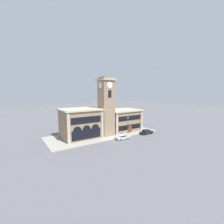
# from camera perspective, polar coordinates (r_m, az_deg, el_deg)

# --- Properties ---
(ground_plane) EXTENTS (300.00, 300.00, 0.00)m
(ground_plane) POSITION_cam_1_polar(r_m,az_deg,el_deg) (45.37, 1.39, -10.32)
(ground_plane) COLOR #56565B
(sidewalk_kerb) EXTENTS (36.49, 13.91, 0.15)m
(sidewalk_kerb) POSITION_cam_1_polar(r_m,az_deg,el_deg) (50.93, -3.21, -8.29)
(sidewalk_kerb) COLOR gray
(sidewalk_kerb) RESTS_ON ground_plane
(clock_tower) EXTENTS (4.80, 4.80, 19.80)m
(clock_tower) POSITION_cam_1_polar(r_m,az_deg,el_deg) (47.77, -2.19, 2.01)
(clock_tower) COLOR #897056
(clock_tower) RESTS_ON ground_plane
(town_hall_left_wing) EXTENTS (11.75, 9.47, 9.00)m
(town_hall_left_wing) POSITION_cam_1_polar(r_m,az_deg,el_deg) (46.94, -11.88, -4.18)
(town_hall_left_wing) COLOR #897056
(town_hall_left_wing) RESTS_ON ground_plane
(town_hall_right_wing) EXTENTS (12.60, 9.47, 7.71)m
(town_hall_right_wing) POSITION_cam_1_polar(r_m,az_deg,el_deg) (55.12, 3.89, -3.05)
(town_hall_right_wing) COLOR #897056
(town_hall_right_wing) RESTS_ON ground_plane
(parked_car_near) EXTENTS (4.49, 2.03, 1.34)m
(parked_car_near) POSITION_cam_1_polar(r_m,az_deg,el_deg) (45.29, 3.97, -9.44)
(parked_car_near) COLOR #B2B7C1
(parked_car_near) RESTS_ON ground_plane
(parked_car_mid) EXTENTS (4.66, 1.99, 1.49)m
(parked_car_mid) POSITION_cam_1_polar(r_m,az_deg,el_deg) (52.00, 12.94, -7.35)
(parked_car_mid) COLOR black
(parked_car_mid) RESTS_ON ground_plane
(street_lamp) EXTENTS (0.36, 0.36, 6.02)m
(street_lamp) POSITION_cam_1_polar(r_m,az_deg,el_deg) (48.05, 6.05, -4.35)
(street_lamp) COLOR #4C4C51
(street_lamp) RESTS_ON sidewalk_kerb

